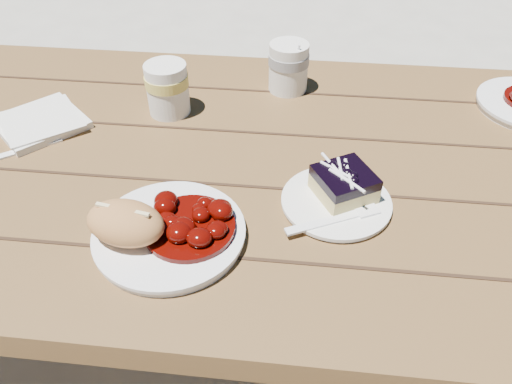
# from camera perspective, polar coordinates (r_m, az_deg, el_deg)

# --- Properties ---
(ground) EXTENTS (60.00, 60.00, 0.00)m
(ground) POSITION_cam_1_polar(r_m,az_deg,el_deg) (1.49, -4.23, -19.48)
(ground) COLOR #ABA69B
(ground) RESTS_ON ground
(picnic_table) EXTENTS (2.00, 1.55, 0.75)m
(picnic_table) POSITION_cam_1_polar(r_m,az_deg,el_deg) (1.02, -5.83, -2.99)
(picnic_table) COLOR brown
(picnic_table) RESTS_ON ground
(main_plate) EXTENTS (0.22, 0.22, 0.02)m
(main_plate) POSITION_cam_1_polar(r_m,az_deg,el_deg) (0.76, -9.83, -4.81)
(main_plate) COLOR white
(main_plate) RESTS_ON picnic_table
(goulash_stew) EXTENTS (0.14, 0.14, 0.04)m
(goulash_stew) POSITION_cam_1_polar(r_m,az_deg,el_deg) (0.73, -7.73, -3.17)
(goulash_stew) COLOR #4C0602
(goulash_stew) RESTS_ON main_plate
(bread_roll) EXTENTS (0.13, 0.10, 0.06)m
(bread_roll) POSITION_cam_1_polar(r_m,az_deg,el_deg) (0.73, -14.68, -3.43)
(bread_roll) COLOR #B77D46
(bread_roll) RESTS_ON main_plate
(dessert_plate) EXTENTS (0.17, 0.17, 0.01)m
(dessert_plate) POSITION_cam_1_polar(r_m,az_deg,el_deg) (0.81, 9.13, -1.20)
(dessert_plate) COLOR white
(dessert_plate) RESTS_ON picnic_table
(blueberry_cake) EXTENTS (0.11, 0.11, 0.05)m
(blueberry_cake) POSITION_cam_1_polar(r_m,az_deg,el_deg) (0.81, 10.04, 0.96)
(blueberry_cake) COLOR #D9C476
(blueberry_cake) RESTS_ON dessert_plate
(fork_dessert) EXTENTS (0.15, 0.09, 0.00)m
(fork_dessert) POSITION_cam_1_polar(r_m,az_deg,el_deg) (0.77, 7.75, -3.43)
(fork_dessert) COLOR white
(fork_dessert) RESTS_ON dessert_plate
(coffee_cup) EXTENTS (0.08, 0.08, 0.10)m
(coffee_cup) POSITION_cam_1_polar(r_m,az_deg,el_deg) (1.09, 3.72, 14.04)
(coffee_cup) COLOR white
(coffee_cup) RESTS_ON picnic_table
(napkin_stack) EXTENTS (0.21, 0.21, 0.01)m
(napkin_stack) POSITION_cam_1_polar(r_m,az_deg,el_deg) (1.07, -23.43, 7.30)
(napkin_stack) COLOR white
(napkin_stack) RESTS_ON picnic_table
(fork_table) EXTENTS (0.14, 0.12, 0.00)m
(fork_table) POSITION_cam_1_polar(r_m,az_deg,el_deg) (1.01, -24.67, 4.52)
(fork_table) COLOR white
(fork_table) RESTS_ON picnic_table
(second_cup) EXTENTS (0.08, 0.08, 0.10)m
(second_cup) POSITION_cam_1_polar(r_m,az_deg,el_deg) (1.02, -10.07, 11.52)
(second_cup) COLOR white
(second_cup) RESTS_ON picnic_table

